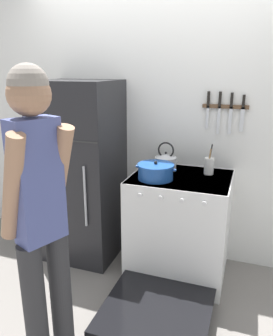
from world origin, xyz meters
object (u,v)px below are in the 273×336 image
Objects in this scene: utensil_jar at (209,165)px; refrigerator at (81,172)px; tea_kettle at (166,161)px; stove_range at (178,228)px; dutch_oven_pot at (156,171)px; person at (40,215)px.

refrigerator is at bearing -174.37° from utensil_jar.
tea_kettle is 0.97× the size of utensil_jar.
dutch_oven_pot reaches higher than stove_range.
tea_kettle is at bearing 87.01° from dutch_oven_pot.
refrigerator is 0.81m from tea_kettle.
person is (-0.33, -1.36, 0.04)m from tea_kettle.
tea_kettle is (0.79, 0.11, 0.15)m from refrigerator.
person is at bearing -69.80° from refrigerator.
utensil_jar reaches higher than tea_kettle.
refrigerator is at bearing -172.22° from tea_kettle.
refrigerator is 0.80m from dutch_oven_pot.
person is (0.46, -1.25, 0.19)m from refrigerator.
dutch_oven_pot is at bearing 6.02° from person.
dutch_oven_pot is at bearing -144.61° from utensil_jar.
dutch_oven_pot is (-0.18, -0.10, 0.51)m from stove_range.
stove_range is 4.15× the size of dutch_oven_pot.
stove_range is 0.55m from dutch_oven_pot.
refrigerator reaches higher than dutch_oven_pot.
person is (-0.70, -1.36, 0.04)m from utensil_jar.
tea_kettle is at bearing 8.50° from person.
dutch_oven_pot is at bearing -152.39° from stove_range.
refrigerator is at bearing 42.26° from person.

